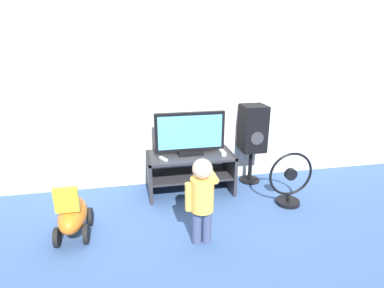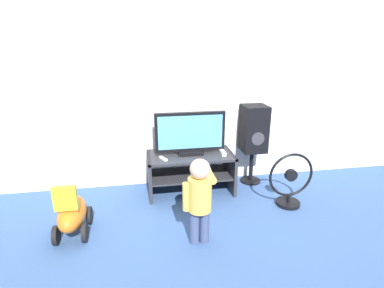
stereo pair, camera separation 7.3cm
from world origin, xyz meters
name	(u,v)px [view 1 (the left image)]	position (x,y,z in m)	size (l,w,h in m)	color
ground_plane	(195,201)	(0.00, 0.00, 0.00)	(16.00, 16.00, 0.00)	#38568C
wall_back	(185,80)	(0.00, 0.59, 1.30)	(10.00, 0.06, 2.60)	silver
tv_stand	(190,167)	(0.00, 0.25, 0.32)	(1.01, 0.51, 0.48)	#2D2D33
television	(190,134)	(0.00, 0.28, 0.73)	(0.82, 0.20, 0.50)	black
game_console	(222,152)	(0.37, 0.18, 0.50)	(0.05, 0.16, 0.04)	white
remote_primary	(163,159)	(-0.33, 0.14, 0.49)	(0.09, 0.13, 0.03)	white
child	(202,194)	(-0.08, -0.73, 0.48)	(0.31, 0.46, 0.81)	#3F4C72
speaker_tower	(253,130)	(0.82, 0.38, 0.69)	(0.29, 0.31, 1.01)	black
floor_fan	(290,182)	(1.02, -0.26, 0.27)	(0.51, 0.26, 0.62)	black
ride_on_toy	(73,215)	(-1.24, -0.41, 0.21)	(0.29, 0.53, 0.56)	orange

